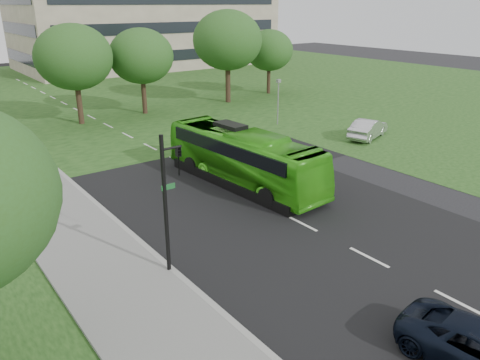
% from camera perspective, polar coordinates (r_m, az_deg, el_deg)
% --- Properties ---
extents(ground, '(160.00, 160.00, 0.00)m').
position_cam_1_polar(ground, '(21.52, 11.28, -7.13)').
color(ground, black).
rests_on(ground, ground).
extents(street_surfaces, '(120.00, 120.00, 0.15)m').
position_cam_1_polar(street_surfaces, '(39.17, -14.52, 5.46)').
color(street_surfaces, black).
rests_on(street_surfaces, ground).
extents(tree_park_b, '(6.43, 6.43, 8.43)m').
position_cam_1_polar(tree_park_b, '(42.71, -19.61, 13.92)').
color(tree_park_b, black).
rests_on(tree_park_b, ground).
extents(tree_park_c, '(5.93, 5.93, 7.88)m').
position_cam_1_polar(tree_park_c, '(45.42, -11.96, 14.55)').
color(tree_park_c, black).
rests_on(tree_park_c, ground).
extents(tree_park_d, '(7.10, 7.10, 9.39)m').
position_cam_1_polar(tree_park_d, '(49.87, -1.53, 16.66)').
color(tree_park_d, black).
rests_on(tree_park_d, ground).
extents(tree_park_e, '(5.40, 5.40, 7.20)m').
position_cam_1_polar(tree_park_e, '(55.23, 3.59, 15.50)').
color(tree_park_e, black).
rests_on(tree_park_e, ground).
extents(bus, '(3.42, 11.51, 3.16)m').
position_cam_1_polar(bus, '(26.97, 0.37, 2.75)').
color(bus, green).
rests_on(bus, ground).
extents(sedan, '(4.88, 2.95, 1.52)m').
position_cam_1_polar(sedan, '(38.00, 15.34, 6.07)').
color(sedan, silver).
rests_on(sedan, ground).
extents(traffic_light, '(0.89, 0.23, 5.59)m').
position_cam_1_polar(traffic_light, '(17.54, -8.67, -1.72)').
color(traffic_light, black).
rests_on(traffic_light, ground).
extents(camera_pole, '(0.33, 0.28, 3.89)m').
position_cam_1_polar(camera_pole, '(40.74, 4.68, 10.22)').
color(camera_pole, gray).
rests_on(camera_pole, ground).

